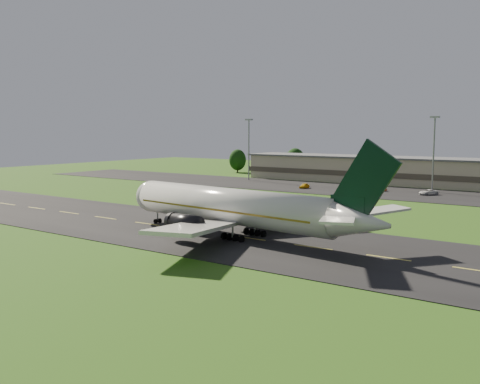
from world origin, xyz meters
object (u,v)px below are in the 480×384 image
Objects in this scene: airliner at (234,207)px; service_vehicle_b at (380,189)px; service_vehicle_a at (304,186)px; light_mast_west at (249,142)px; service_vehicle_c at (428,192)px; light_mast_centre at (434,145)px; terminal at (453,174)px.

airliner reaches higher than service_vehicle_b.
airliner reaches higher than service_vehicle_a.
service_vehicle_b is at bearing 99.17° from airliner.
service_vehicle_c is at bearing -7.07° from light_mast_west.
service_vehicle_a is (-24.50, 68.05, -3.86)m from airliner.
service_vehicle_a is at bearing -23.55° from light_mast_west.
airliner is 2.52× the size of light_mast_centre.
terminal is (9.29, 96.27, -0.67)m from airliner.
light_mast_west is at bearing -165.24° from terminal.
light_mast_centre is at bearing -94.95° from terminal.
light_mast_centre is 36.55m from service_vehicle_a.
light_mast_centre is (60.00, 0.00, 0.00)m from light_mast_west.
light_mast_centre is at bearing 0.00° from light_mast_west.
light_mast_west is 32.40m from service_vehicle_a.
service_vehicle_a is 0.81× the size of service_vehicle_c.
service_vehicle_a is at bearing -140.13° from terminal.
light_mast_centre is 5.52× the size of service_vehicle_b.
light_mast_west is at bearing 180.00° from light_mast_centre.
service_vehicle_b is at bearing 13.56° from service_vehicle_a.
service_vehicle_b is (-4.18, 73.61, -3.95)m from airliner.
service_vehicle_a is at bearing 115.72° from airliner.
light_mast_west is 5.52× the size of service_vehicle_b.
service_vehicle_a is (27.61, -12.04, -11.94)m from light_mast_west.
airliner is at bearing -95.51° from terminal.
service_vehicle_c is at bearing -80.97° from light_mast_centre.
light_mast_centre is 4.94× the size of service_vehicle_a.
airliner is 13.91× the size of service_vehicle_b.
terminal is at bearing 90.41° from airliner.
service_vehicle_b is at bearing -7.70° from light_mast_west.
service_vehicle_b is (20.32, 5.55, -0.10)m from service_vehicle_a.
airliner is at bearing 179.19° from service_vehicle_b.
light_mast_west is at bearing 128.97° from airliner.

